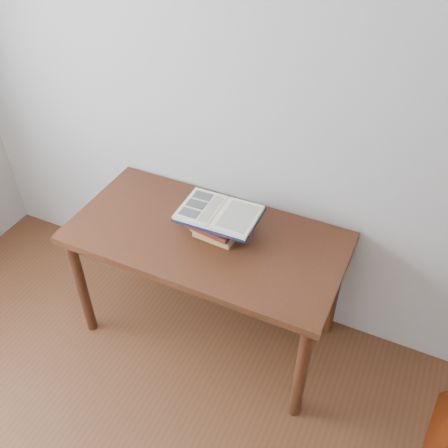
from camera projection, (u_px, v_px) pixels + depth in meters
The scene contains 3 objects.
desk at pixel (206, 249), 2.58m from camera, with size 1.40×0.70×0.75m.
book_stack at pixel (216, 225), 2.48m from camera, with size 0.26×0.21×0.13m.
open_book at pixel (219, 213), 2.43m from camera, with size 0.39×0.28×0.03m.
Camera 1 is at (0.88, -0.28, 2.43)m, focal length 40.00 mm.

